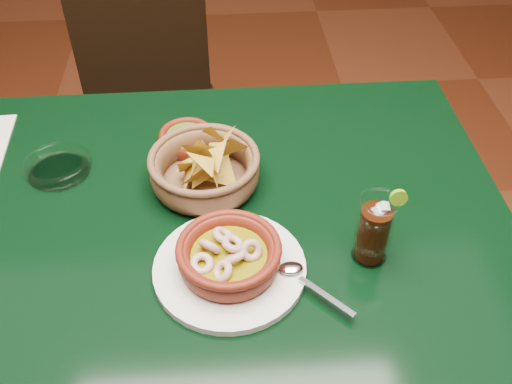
{
  "coord_description": "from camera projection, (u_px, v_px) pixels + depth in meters",
  "views": [
    {
      "loc": [
        0.09,
        -0.73,
        1.48
      ],
      "look_at": [
        0.14,
        -0.02,
        0.81
      ],
      "focal_mm": 40.0,
      "sensor_mm": 36.0,
      "label": 1
    }
  ],
  "objects": [
    {
      "name": "dining_table",
      "position": [
        183.0,
        249.0,
        1.09
      ],
      "size": [
        1.2,
        0.8,
        0.75
      ],
      "color": "black",
      "rests_on": "ground"
    },
    {
      "name": "guacamole_ramekin",
      "position": [
        186.0,
        139.0,
        1.15
      ],
      "size": [
        0.13,
        0.13,
        0.05
      ],
      "color": "#55160B",
      "rests_on": "dining_table"
    },
    {
      "name": "shrimp_plate",
      "position": [
        229.0,
        259.0,
        0.91
      ],
      "size": [
        0.31,
        0.25,
        0.08
      ],
      "color": "silver",
      "rests_on": "dining_table"
    },
    {
      "name": "dining_chair",
      "position": [
        153.0,
        109.0,
        1.71
      ],
      "size": [
        0.48,
        0.48,
        0.9
      ],
      "color": "black",
      "rests_on": "ground"
    },
    {
      "name": "cola_drink",
      "position": [
        374.0,
        230.0,
        0.91
      ],
      "size": [
        0.13,
        0.13,
        0.15
      ],
      "color": "white",
      "rests_on": "dining_table"
    },
    {
      "name": "glass_ashtray",
      "position": [
        58.0,
        166.0,
        1.09
      ],
      "size": [
        0.14,
        0.14,
        0.03
      ],
      "color": "white",
      "rests_on": "dining_table"
    },
    {
      "name": "chip_basket",
      "position": [
        205.0,
        169.0,
        1.06
      ],
      "size": [
        0.24,
        0.24,
        0.14
      ],
      "color": "brown",
      "rests_on": "dining_table"
    }
  ]
}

